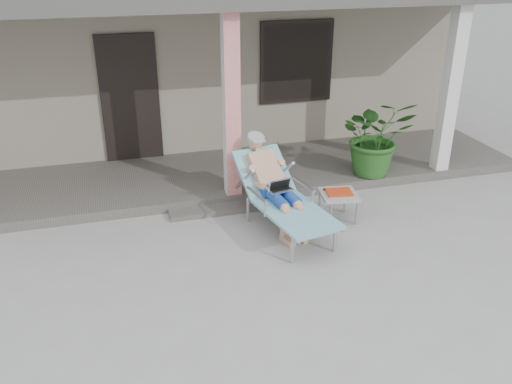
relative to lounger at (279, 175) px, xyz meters
name	(u,v)px	position (x,y,z in m)	size (l,w,h in m)	color
ground	(276,278)	(-0.41, -1.22, -0.76)	(60.00, 60.00, 0.00)	#9E9E99
house	(184,42)	(-0.41, 5.27, 0.91)	(10.40, 5.40, 3.30)	gray
porch_deck	(221,175)	(-0.41, 1.78, -0.68)	(10.00, 2.00, 0.15)	#605B56
porch_overhang	(217,2)	(-0.41, 1.72, 2.03)	(10.00, 2.30, 2.85)	silver
porch_step	(238,207)	(-0.41, 0.63, -0.72)	(2.00, 0.30, 0.07)	#605B56
lounger	(279,175)	(0.00, 0.00, 0.00)	(1.05, 1.96, 1.23)	#B7B7BC
side_table	(339,196)	(0.86, -0.06, -0.38)	(0.56, 0.56, 0.44)	#A1A19D
potted_palm	(376,136)	(1.94, 1.03, 0.02)	(1.14, 0.99, 1.26)	#26591E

